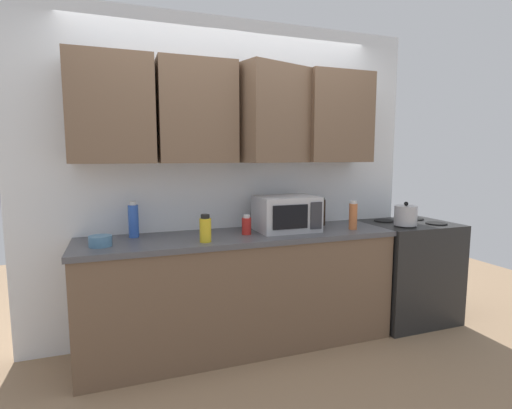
{
  "coord_description": "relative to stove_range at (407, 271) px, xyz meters",
  "views": [
    {
      "loc": [
        -0.89,
        -3.12,
        1.5
      ],
      "look_at": [
        0.14,
        -0.25,
        1.12
      ],
      "focal_mm": 27.32,
      "sensor_mm": 36.0,
      "label": 1
    }
  ],
  "objects": [
    {
      "name": "bottle_blue_cleaner",
      "position": [
        -2.38,
        0.18,
        0.58
      ],
      "size": [
        0.07,
        0.07,
        0.27
      ],
      "color": "#2D56B7",
      "rests_on": "counter_run"
    },
    {
      "name": "microwave",
      "position": [
        -1.21,
        0.04,
        0.59
      ],
      "size": [
        0.48,
        0.37,
        0.28
      ],
      "color": "#B7B7BC",
      "rests_on": "counter_run"
    },
    {
      "name": "wall_back_with_cabinets",
      "position": [
        -1.6,
        0.25,
        1.12
      ],
      "size": [
        3.3,
        0.5,
        2.6
      ],
      "color": "white",
      "rests_on": "ground_plane"
    },
    {
      "name": "stove_range",
      "position": [
        0.0,
        0.0,
        0.0
      ],
      "size": [
        0.76,
        0.64,
        0.91
      ],
      "color": "black",
      "rests_on": "ground_plane"
    },
    {
      "name": "bowl_ceramic_small",
      "position": [
        -2.61,
        -0.05,
        0.48
      ],
      "size": [
        0.15,
        0.15,
        0.07
      ],
      "primitive_type": "cylinder",
      "color": "teal",
      "rests_on": "counter_run"
    },
    {
      "name": "bottle_soy_dark",
      "position": [
        -0.82,
        0.16,
        0.57
      ],
      "size": [
        0.07,
        0.07,
        0.24
      ],
      "color": "black",
      "rests_on": "counter_run"
    },
    {
      "name": "kettle",
      "position": [
        -0.17,
        -0.14,
        0.54
      ],
      "size": [
        0.19,
        0.19,
        0.2
      ],
      "color": "#B2B2B7",
      "rests_on": "stove_range"
    },
    {
      "name": "bottle_red_sauce",
      "position": [
        -1.56,
        -0.0,
        0.52
      ],
      "size": [
        0.07,
        0.07,
        0.15
      ],
      "color": "red",
      "rests_on": "counter_run"
    },
    {
      "name": "bottle_yellow_mustard",
      "position": [
        -1.91,
        -0.16,
        0.54
      ],
      "size": [
        0.08,
        0.08,
        0.2
      ],
      "color": "gold",
      "rests_on": "counter_run"
    },
    {
      "name": "ground_plane",
      "position": [
        -1.6,
        -0.68,
        -0.45
      ],
      "size": [
        8.0,
        8.0,
        0.0
      ],
      "primitive_type": "plane",
      "color": "#937556"
    },
    {
      "name": "counter_run",
      "position": [
        -1.6,
        0.02,
        -0.0
      ],
      "size": [
        2.43,
        0.63,
        0.9
      ],
      "color": "brown",
      "rests_on": "ground_plane"
    },
    {
      "name": "bottle_spice_jar",
      "position": [
        -0.67,
        -0.1,
        0.56
      ],
      "size": [
        0.07,
        0.07,
        0.24
      ],
      "color": "#BC6638",
      "rests_on": "counter_run"
    }
  ]
}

